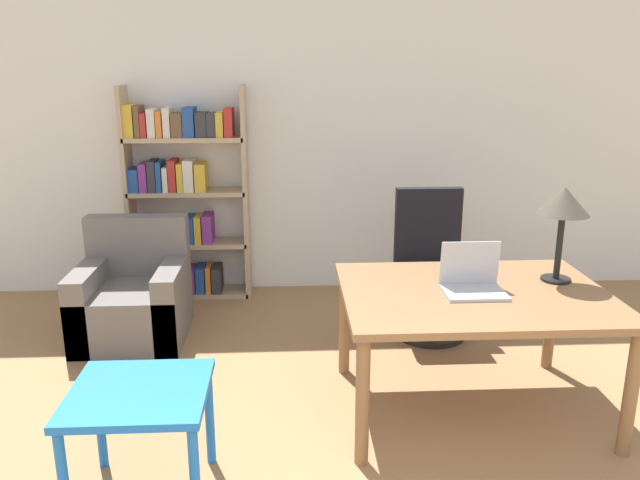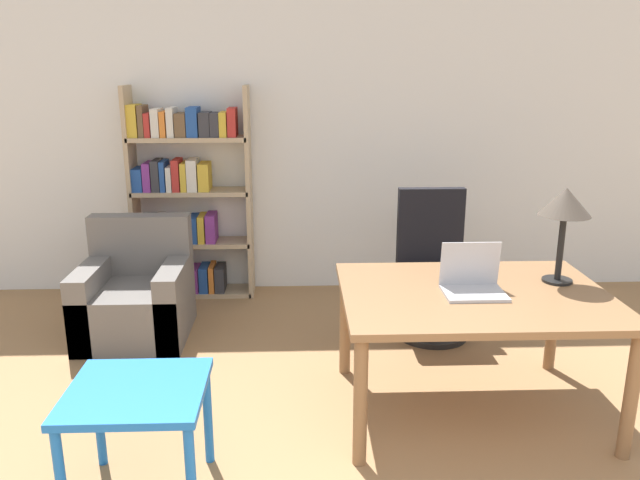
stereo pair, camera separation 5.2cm
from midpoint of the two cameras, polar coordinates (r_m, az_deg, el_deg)
wall_back at (r=5.40m, az=0.44°, el=9.54°), size 8.00×0.06×2.70m
desk at (r=3.58m, az=13.48°, el=-5.81°), size 1.46×1.09×0.72m
laptop at (r=3.52m, az=13.35°, el=-3.71°), size 0.33×0.26×0.27m
table_lamp at (r=3.75m, az=21.02°, el=3.01°), size 0.29×0.29×0.55m
office_chair at (r=4.65m, az=9.71°, el=-2.70°), size 0.52×0.52×1.06m
side_table_blue at (r=2.97m, az=-16.64°, el=-14.39°), size 0.60×0.58×0.55m
armchair at (r=4.77m, az=-16.97°, el=-5.24°), size 0.75×0.76×0.85m
bookshelf at (r=5.37m, az=-12.92°, el=3.35°), size 1.00×0.28×1.78m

